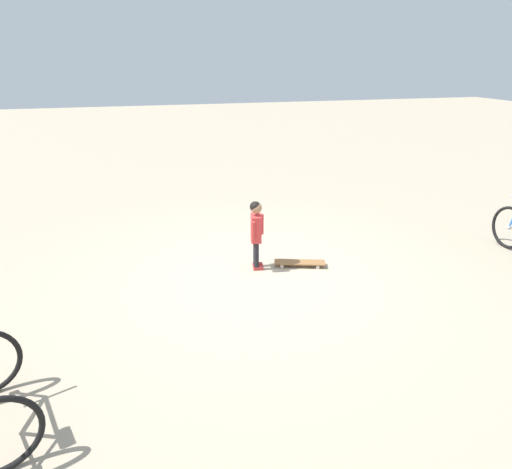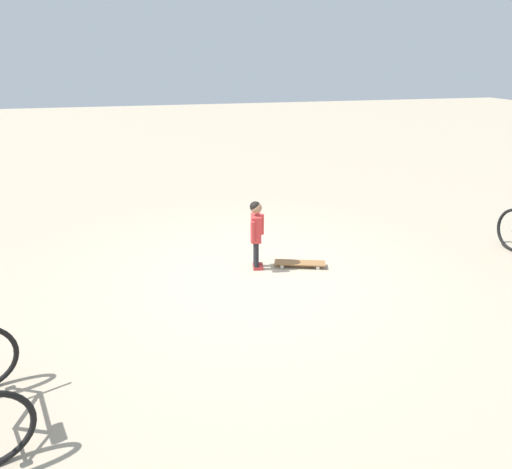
% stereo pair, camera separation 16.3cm
% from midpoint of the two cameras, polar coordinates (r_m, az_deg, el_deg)
% --- Properties ---
extents(ground_plane, '(50.00, 50.00, 0.00)m').
position_cam_midpoint_polar(ground_plane, '(6.41, 0.79, -5.37)').
color(ground_plane, tan).
extents(child_person, '(0.34, 0.27, 1.06)m').
position_cam_midpoint_polar(child_person, '(6.36, 0.75, 0.88)').
color(child_person, black).
rests_on(child_person, ground).
extents(skateboard, '(0.42, 0.79, 0.07)m').
position_cam_midpoint_polar(skateboard, '(6.68, 6.48, -3.74)').
color(skateboard, olive).
rests_on(skateboard, ground).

